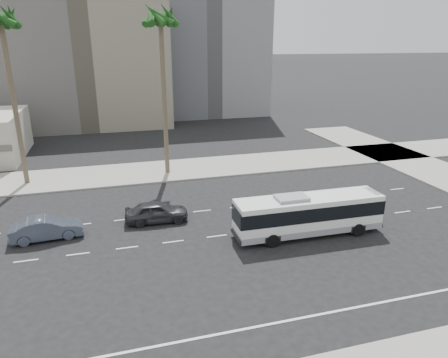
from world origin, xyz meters
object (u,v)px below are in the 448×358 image
object	(u,v)px
city_bus	(309,214)
palm_mid	(1,23)
car_a	(156,212)
palm_near	(161,22)
car_b	(47,228)

from	to	relation	value
city_bus	palm_mid	distance (m)	28.99
car_a	palm_mid	world-z (taller)	palm_mid
city_bus	palm_near	xyz separation A→B (m)	(-7.25, 16.14, 12.69)
palm_near	palm_mid	bearing A→B (deg)	178.32
city_bus	palm_near	bearing A→B (deg)	115.21
palm_near	car_b	bearing A→B (deg)	-129.63
car_a	palm_mid	xyz separation A→B (m)	(-10.57, 11.61, 13.25)
city_bus	car_a	size ratio (longest dim) A/B	2.24
palm_near	palm_mid	distance (m)	13.05
city_bus	car_a	distance (m)	10.92
car_a	car_b	xyz separation A→B (m)	(-7.41, -0.71, -0.02)
car_b	palm_mid	xyz separation A→B (m)	(-3.16, 12.31, 13.26)
palm_mid	car_a	bearing A→B (deg)	-47.68
car_b	palm_near	world-z (taller)	palm_near
car_a	car_b	size ratio (longest dim) A/B	0.99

